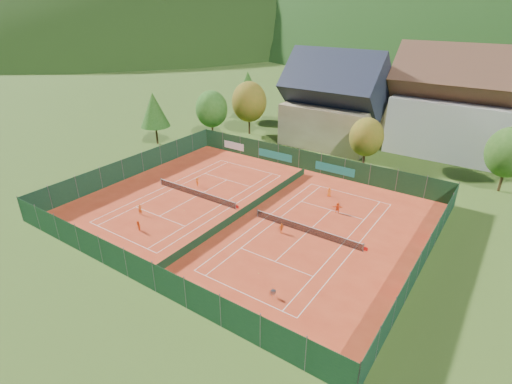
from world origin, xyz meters
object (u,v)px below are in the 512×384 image
(hotel_block_a, at_px, (462,109))
(player_right_far_a, at_px, (329,192))
(player_left_mid, at_px, (138,226))
(player_left_near, at_px, (140,209))
(player_right_near, at_px, (281,228))
(ball_hopper, at_px, (273,292))
(player_left_far, at_px, (198,182))
(player_right_far_b, at_px, (338,208))
(chalet, at_px, (334,105))

(hotel_block_a, height_order, player_right_far_a, hotel_block_a)
(hotel_block_a, xyz_separation_m, player_right_far_a, (-9.88, -26.26, -6.77))
(player_left_mid, bearing_deg, player_left_near, 164.43)
(hotel_block_a, relative_size, player_right_near, 18.38)
(ball_hopper, xyz_separation_m, player_left_far, (-20.53, 13.31, 0.08))
(player_left_far, xyz_separation_m, player_right_near, (15.68, -3.96, -0.04))
(ball_hopper, height_order, player_left_mid, player_left_mid)
(player_left_mid, distance_m, player_right_far_a, 23.91)
(player_left_far, bearing_deg, player_right_near, -178.88)
(player_left_mid, height_order, player_right_near, player_left_mid)
(player_right_far_b, bearing_deg, player_right_near, 39.21)
(chalet, bearing_deg, ball_hopper, -71.61)
(player_left_mid, bearing_deg, ball_hopper, 25.72)
(player_right_far_a, xyz_separation_m, player_right_far_b, (2.72, -3.55, 0.07))
(player_left_far, distance_m, player_right_near, 16.17)
(chalet, bearing_deg, hotel_block_a, 17.53)
(player_left_far, bearing_deg, player_left_mid, 117.00)
(hotel_block_a, relative_size, player_right_far_a, 17.69)
(chalet, relative_size, player_right_far_b, 11.97)
(hotel_block_a, distance_m, player_left_near, 51.04)
(player_left_near, bearing_deg, hotel_block_a, 34.14)
(chalet, distance_m, player_right_far_a, 23.01)
(player_left_mid, bearing_deg, player_left_far, 130.12)
(player_left_far, bearing_deg, player_left_near, 104.13)
(hotel_block_a, distance_m, player_right_far_b, 31.37)
(chalet, distance_m, hotel_block_a, 19.94)
(chalet, distance_m, ball_hopper, 43.47)
(ball_hopper, bearing_deg, player_left_far, 147.04)
(player_right_near, bearing_deg, player_left_far, 107.00)
(player_right_far_b, bearing_deg, player_left_far, -17.51)
(player_left_mid, height_order, player_left_far, player_left_far)
(player_left_near, bearing_deg, player_left_mid, -68.73)
(player_right_near, bearing_deg, player_right_far_b, 9.10)
(player_left_far, bearing_deg, hotel_block_a, -112.44)
(ball_hopper, bearing_deg, player_right_far_a, 102.22)
(hotel_block_a, distance_m, player_left_far, 42.93)
(chalet, height_order, player_left_near, chalet)
(player_left_far, bearing_deg, player_right_far_b, -153.48)
(chalet, relative_size, player_left_near, 12.52)
(player_left_near, distance_m, player_left_mid, 3.87)
(hotel_block_a, height_order, player_right_near, hotel_block_a)
(chalet, bearing_deg, player_left_near, -100.85)
(ball_hopper, relative_size, player_right_far_a, 0.66)
(chalet, distance_m, player_left_near, 38.46)
(ball_hopper, xyz_separation_m, player_right_near, (-4.85, 9.35, 0.03))
(player_right_far_a, bearing_deg, player_left_far, -0.57)
(hotel_block_a, bearing_deg, player_left_mid, -116.93)
(player_left_near, relative_size, player_left_far, 1.03)
(hotel_block_a, relative_size, player_left_far, 17.12)
(chalet, height_order, player_right_near, chalet)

